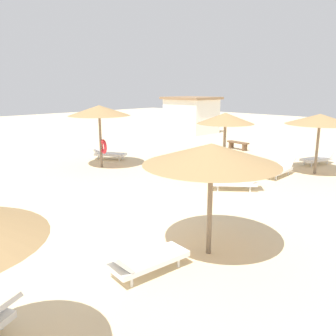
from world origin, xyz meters
TOP-DOWN VIEW (x-y plane):
  - ground_plane at (0.00, 0.00)m, footprint 80.00×80.00m
  - parasol_0 at (-0.56, 6.99)m, footprint 2.39×2.39m
  - parasol_1 at (3.22, 1.05)m, footprint 3.07×3.07m
  - parasol_3 at (1.98, 10.47)m, footprint 2.94×2.94m
  - parasol_4 at (-6.02, 4.54)m, footprint 2.93×2.93m
  - lounger_0 at (1.03, 8.92)m, footprint 0.69×1.89m
  - lounger_1 at (2.85, -0.63)m, footprint 0.86×1.94m
  - lounger_3 at (1.32, 12.50)m, footprint 1.14×1.97m
  - lounger_4 at (-7.33, 5.87)m, footprint 1.94×1.49m
  - lounger_5 at (0.86, 5.87)m, footprint 1.87×1.73m
  - bench_0 at (-3.93, 13.29)m, footprint 1.54×0.62m
  - beach_cabana at (-11.28, 17.42)m, footprint 4.05×3.54m

SIDE VIEW (x-z plane):
  - ground_plane at x=0.00m, z-range 0.00..0.00m
  - lounger_5 at x=0.86m, z-range -0.02..0.64m
  - lounger_0 at x=1.03m, z-range -0.05..0.69m
  - lounger_4 at x=-7.33m, z-range -0.06..0.70m
  - lounger_1 at x=2.85m, z-range -0.06..0.70m
  - lounger_3 at x=1.32m, z-range -0.06..0.71m
  - bench_0 at x=-3.93m, z-range 0.10..0.59m
  - beach_cabana at x=-11.28m, z-range 0.02..3.03m
  - parasol_1 at x=3.22m, z-range 1.06..3.68m
  - parasol_3 at x=1.98m, z-range 1.10..3.78m
  - parasol_0 at x=-0.56m, z-range 1.15..3.93m
  - parasol_4 at x=-6.02m, z-range 1.21..4.19m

